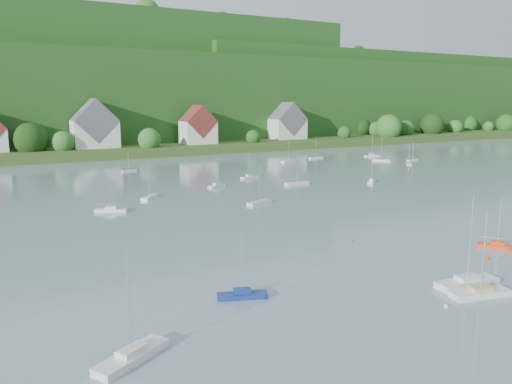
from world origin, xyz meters
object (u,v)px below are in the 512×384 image
near_sailboat_0 (132,355)px  near_sailboat_4 (467,282)px  near_sailboat_5 (497,246)px  near_sailboat_1 (242,294)px  near_sailboat_2 (480,292)px

near_sailboat_0 → near_sailboat_4: (36.92, -1.74, 0.04)m
near_sailboat_0 → near_sailboat_5: size_ratio=1.31×
near_sailboat_1 → near_sailboat_2: near_sailboat_2 is taller
near_sailboat_1 → near_sailboat_5: bearing=17.6°
near_sailboat_1 → near_sailboat_2: (22.15, -11.65, 0.05)m
near_sailboat_5 → near_sailboat_2: bearing=-93.9°
near_sailboat_1 → near_sailboat_4: size_ratio=0.69×
near_sailboat_2 → near_sailboat_5: size_ratio=1.28×
near_sailboat_4 → near_sailboat_1: bearing=164.5°
near_sailboat_0 → near_sailboat_5: bearing=-24.1°
near_sailboat_5 → near_sailboat_4: bearing=-99.3°
near_sailboat_0 → near_sailboat_1: (13.49, 7.20, -0.06)m
near_sailboat_4 → near_sailboat_5: bearing=31.4°
near_sailboat_4 → near_sailboat_5: 17.63m
near_sailboat_1 → near_sailboat_4: bearing=-1.5°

